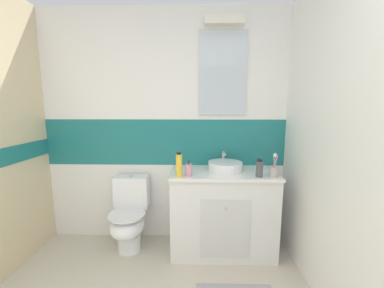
{
  "coord_description": "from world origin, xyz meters",
  "views": [
    {
      "loc": [
        0.36,
        -0.1,
        1.48
      ],
      "look_at": [
        0.31,
        1.93,
        1.16
      ],
      "focal_mm": 21.73,
      "sensor_mm": 36.0,
      "label": 1
    }
  ],
  "objects": [
    {
      "name": "wall_back_tiled",
      "position": [
        0.01,
        2.45,
        1.26
      ],
      "size": [
        3.2,
        0.2,
        2.5
      ],
      "color": "white",
      "rests_on": "ground_plane"
    },
    {
      "name": "wall_right_plain",
      "position": [
        1.35,
        1.2,
        1.25
      ],
      "size": [
        0.1,
        3.48,
        2.5
      ],
      "primitive_type": "cube",
      "color": "white",
      "rests_on": "ground_plane"
    },
    {
      "name": "toothbrush_cup",
      "position": [
        1.06,
        1.98,
        0.91
      ],
      "size": [
        0.08,
        0.08,
        0.22
      ],
      "color": "#B2ADA3",
      "rests_on": "vanity_cabinet"
    },
    {
      "name": "sink_basin",
      "position": [
        0.64,
        2.17,
        0.9
      ],
      "size": [
        0.34,
        0.38,
        0.17
      ],
      "color": "white",
      "rests_on": "vanity_cabinet"
    },
    {
      "name": "shampoo_bottle_tall",
      "position": [
        0.19,
        1.96,
        0.96
      ],
      "size": [
        0.06,
        0.06,
        0.23
      ],
      "color": "yellow",
      "rests_on": "vanity_cabinet"
    },
    {
      "name": "mouthwash_bottle",
      "position": [
        0.93,
        1.97,
        0.93
      ],
      "size": [
        0.06,
        0.06,
        0.16
      ],
      "color": "#4C4C51",
      "rests_on": "vanity_cabinet"
    },
    {
      "name": "vanity_cabinet",
      "position": [
        0.62,
        2.15,
        0.43
      ],
      "size": [
        1.04,
        0.52,
        0.85
      ],
      "color": "silver",
      "rests_on": "ground_plane"
    },
    {
      "name": "soap_dispenser",
      "position": [
        0.28,
        1.98,
        0.91
      ],
      "size": [
        0.06,
        0.06,
        0.15
      ],
      "color": "pink",
      "rests_on": "vanity_cabinet"
    },
    {
      "name": "toilet",
      "position": [
        -0.35,
        2.15,
        0.36
      ],
      "size": [
        0.37,
        0.5,
        0.76
      ],
      "color": "white",
      "rests_on": "ground_plane"
    }
  ]
}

